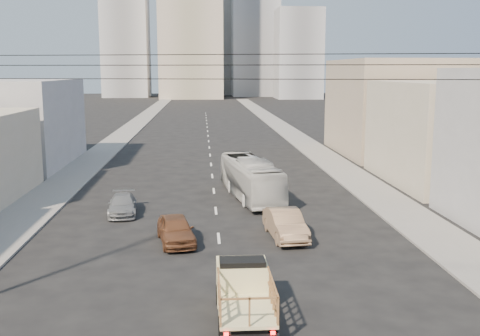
{
  "coord_description": "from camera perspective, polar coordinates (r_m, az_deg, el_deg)",
  "views": [
    {
      "loc": [
        -0.83,
        -14.91,
        8.84
      ],
      "look_at": [
        1.26,
        15.73,
        3.5
      ],
      "focal_mm": 42.0,
      "sensor_mm": 36.0,
      "label": 1
    }
  ],
  "objects": [
    {
      "name": "city_bus",
      "position": [
        39.3,
        1.09,
        -1.05
      ],
      "size": [
        3.91,
        10.3,
        2.8
      ],
      "primitive_type": "imported",
      "rotation": [
        0.0,
        0.0,
        0.16
      ],
      "color": "beige",
      "rests_on": "ground"
    },
    {
      "name": "sedan_grey",
      "position": [
        35.75,
        -11.84,
        -3.68
      ],
      "size": [
        2.05,
        4.27,
        1.2
      ],
      "primitive_type": "imported",
      "rotation": [
        0.0,
        0.0,
        0.09
      ],
      "color": "slate",
      "rests_on": "ground"
    },
    {
      "name": "midrise_east",
      "position": [
        182.6,
        5.94,
        11.43
      ],
      "size": [
        14.0,
        14.0,
        28.0
      ],
      "primitive_type": "cube",
      "color": "gray",
      "rests_on": "ground"
    },
    {
      "name": "bldg_right_mid",
      "position": [
        47.73,
        21.37,
        3.36
      ],
      "size": [
        11.0,
        14.0,
        8.0
      ],
      "primitive_type": "cube",
      "color": "#B3A990",
      "rests_on": "ground"
    },
    {
      "name": "bldg_left_far",
      "position": [
        57.26,
        -22.98,
        4.23
      ],
      "size": [
        12.0,
        16.0,
        8.0
      ],
      "primitive_type": "cube",
      "color": "#99999C",
      "rests_on": "ground"
    },
    {
      "name": "sedan_tan",
      "position": [
        30.19,
        4.63,
        -5.7
      ],
      "size": [
        2.03,
        4.73,
        1.52
      ],
      "primitive_type": "imported",
      "rotation": [
        0.0,
        0.0,
        0.09
      ],
      "color": "#917154",
      "rests_on": "ground"
    },
    {
      "name": "midrise_back",
      "position": [
        215.42,
        -2.13,
        13.36
      ],
      "size": [
        18.0,
        18.0,
        44.0
      ],
      "primitive_type": "cube",
      "color": "#99999C",
      "rests_on": "ground"
    },
    {
      "name": "sedan_brown",
      "position": [
        29.42,
        -6.54,
        -6.23
      ],
      "size": [
        2.42,
        4.45,
        1.44
      ],
      "primitive_type": "imported",
      "rotation": [
        0.0,
        0.0,
        0.18
      ],
      "color": "brown",
      "rests_on": "ground"
    },
    {
      "name": "overhead_wires",
      "position": [
        16.43,
        -1.03,
        10.3
      ],
      "size": [
        23.01,
        5.02,
        0.72
      ],
      "color": "black",
      "rests_on": "ground"
    },
    {
      "name": "midrise_ne",
      "position": [
        201.1,
        1.52,
        13.04
      ],
      "size": [
        16.0,
        16.0,
        40.0
      ],
      "primitive_type": "cube",
      "color": "gray",
      "rests_on": "ground"
    },
    {
      "name": "high_rise_tower",
      "position": [
        186.14,
        -5.05,
        16.35
      ],
      "size": [
        20.0,
        20.0,
        60.0
      ],
      "primitive_type": "cube",
      "color": "tan",
      "rests_on": "ground"
    },
    {
      "name": "lane_dashes",
      "position": [
        68.49,
        -3.17,
        2.44
      ],
      "size": [
        0.15,
        104.0,
        0.01
      ],
      "color": "silver",
      "rests_on": "ground"
    },
    {
      "name": "sidewalk_left",
      "position": [
        86.06,
        -11.19,
        3.82
      ],
      "size": [
        3.5,
        180.0,
        0.12
      ],
      "primitive_type": "cube",
      "color": "slate",
      "rests_on": "ground"
    },
    {
      "name": "midrise_nw",
      "position": [
        196.7,
        -11.5,
        12.05
      ],
      "size": [
        15.0,
        15.0,
        34.0
      ],
      "primitive_type": "cube",
      "color": "gray",
      "rests_on": "ground"
    },
    {
      "name": "sidewalk_right",
      "position": [
        86.28,
        4.52,
        3.99
      ],
      "size": [
        3.5,
        180.0,
        0.12
      ],
      "primitive_type": "cube",
      "color": "slate",
      "rests_on": "ground"
    },
    {
      "name": "flatbed_pickup",
      "position": [
        20.68,
        0.41,
        -12.14
      ],
      "size": [
        1.95,
        4.41,
        1.9
      ],
      "color": "beige",
      "rests_on": "ground"
    },
    {
      "name": "bldg_right_far",
      "position": [
        62.6,
        15.63,
        5.98
      ],
      "size": [
        12.0,
        16.0,
        10.0
      ],
      "primitive_type": "cube",
      "color": "tan",
      "rests_on": "ground"
    }
  ]
}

